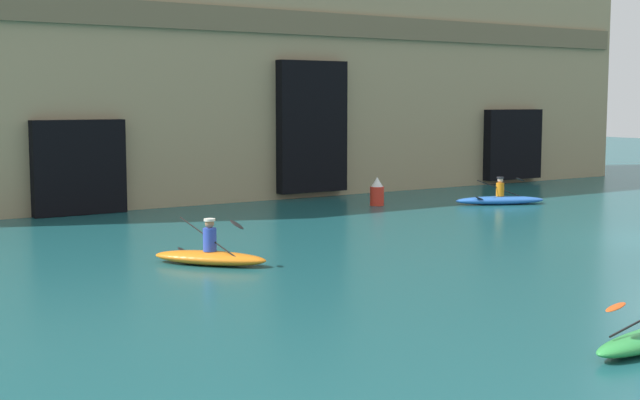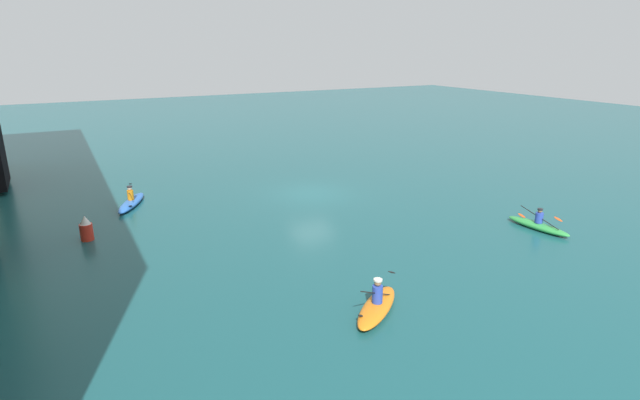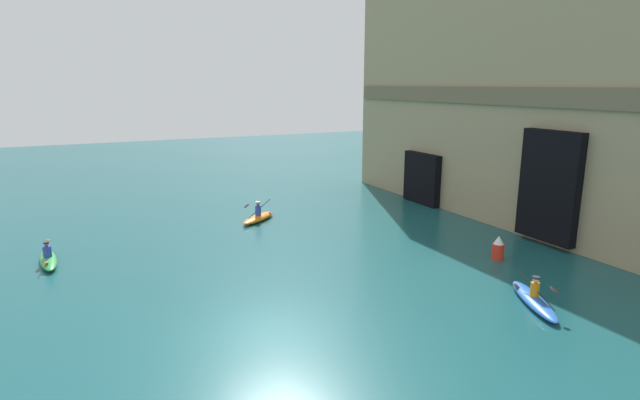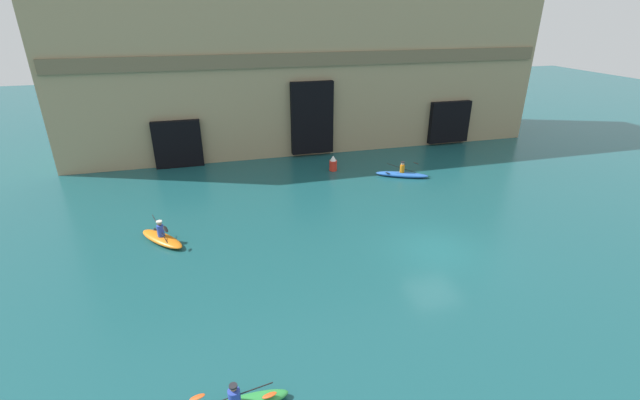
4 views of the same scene
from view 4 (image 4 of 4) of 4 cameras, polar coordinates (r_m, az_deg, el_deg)
ground_plane at (r=21.37m, az=15.26°, el=-6.44°), size 120.00×120.00×0.00m
cliff_bluff at (r=36.47m, az=-1.95°, el=19.80°), size 37.30×8.36×15.74m
kayak_orange at (r=22.58m, az=-20.34°, el=-4.77°), size 2.52×2.85×1.19m
kayak_blue at (r=29.94m, az=10.85°, el=3.44°), size 3.54×2.22×1.09m
marker_buoy at (r=30.52m, az=1.76°, el=4.89°), size 0.55×0.55×1.12m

